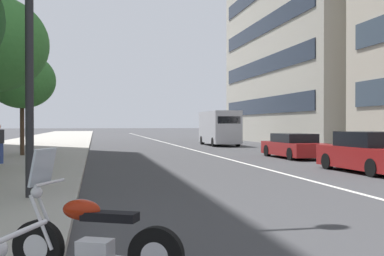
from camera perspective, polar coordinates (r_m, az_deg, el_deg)
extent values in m
cube|color=#A39E93|center=(31.89, -19.86, -2.57)|extent=(160.00, 8.35, 0.15)
cube|color=silver|center=(37.15, -1.47, -2.22)|extent=(110.00, 0.16, 0.01)
cylinder|color=silver|center=(3.24, -19.70, -11.60)|extent=(0.57, 0.25, 0.04)
cylinder|color=black|center=(6.01, -18.00, -13.42)|extent=(0.38, 0.62, 0.63)
cylinder|color=silver|center=(6.01, -18.00, -13.42)|extent=(0.25, 0.34, 0.31)
cylinder|color=black|center=(5.41, -4.35, -15.00)|extent=(0.38, 0.62, 0.63)
cylinder|color=silver|center=(5.41, -4.35, -15.00)|extent=(0.25, 0.34, 0.31)
cube|color=silver|center=(5.68, -11.56, -14.42)|extent=(0.40, 0.46, 0.28)
cube|color=black|center=(5.51, -9.86, -10.44)|extent=(0.48, 0.67, 0.10)
ellipsoid|color=#991E0A|center=(5.65, -13.15, -9.55)|extent=(0.42, 0.52, 0.24)
cylinder|color=silver|center=(5.85, -17.71, -10.75)|extent=(0.18, 0.30, 0.64)
cylinder|color=silver|center=(5.97, -16.99, -10.53)|extent=(0.18, 0.30, 0.64)
cylinder|color=silver|center=(5.79, -16.68, -6.31)|extent=(0.56, 0.29, 0.04)
sphere|color=silver|center=(5.90, -18.19, -7.36)|extent=(0.14, 0.14, 0.14)
cube|color=#B2BCC6|center=(5.83, -17.53, -4.49)|extent=(0.45, 0.30, 0.44)
cube|color=maroon|center=(18.41, 20.46, -3.33)|extent=(4.38, 2.02, 0.79)
cube|color=black|center=(18.33, 20.57, -1.26)|extent=(2.26, 1.77, 0.55)
cylinder|color=black|center=(19.18, 15.99, -3.86)|extent=(0.63, 0.25, 0.62)
cylinder|color=black|center=(20.06, 20.09, -3.68)|extent=(0.63, 0.25, 0.62)
cylinder|color=black|center=(16.79, 20.91, -4.49)|extent=(0.63, 0.25, 0.62)
cube|color=maroon|center=(25.06, 12.05, -2.44)|extent=(4.56, 1.87, 0.67)
cube|color=black|center=(24.94, 12.16, -1.17)|extent=(2.42, 1.67, 0.45)
cylinder|color=black|center=(26.11, 9.07, -2.70)|extent=(0.63, 0.24, 0.62)
cylinder|color=black|center=(26.75, 12.24, -2.63)|extent=(0.63, 0.24, 0.62)
cylinder|color=black|center=(23.38, 11.83, -3.08)|extent=(0.63, 0.24, 0.62)
cylinder|color=black|center=(24.10, 15.27, -2.98)|extent=(0.63, 0.24, 0.62)
cube|color=#B7B7BC|center=(38.90, 3.29, 0.11)|extent=(6.19, 2.21, 2.57)
cube|color=black|center=(35.93, 4.48, 0.98)|extent=(0.06, 1.79, 0.56)
cylinder|color=black|center=(40.74, 1.25, -1.48)|extent=(0.72, 0.27, 0.72)
cylinder|color=black|center=(41.19, 3.88, -1.46)|extent=(0.72, 0.27, 0.72)
cylinder|color=black|center=(36.66, 2.63, -1.70)|extent=(0.72, 0.27, 0.72)
cylinder|color=black|center=(37.15, 5.52, -1.68)|extent=(0.72, 0.27, 0.72)
cylinder|color=#473323|center=(25.94, -19.75, -0.25)|extent=(0.22, 0.22, 2.58)
ellipsoid|color=#387A33|center=(26.03, -19.77, 5.41)|extent=(3.40, 3.40, 2.89)
cube|color=#232D3D|center=(45.18, 8.37, 2.64)|extent=(22.13, 0.08, 1.50)
cube|color=#232D3D|center=(45.47, 8.37, 7.33)|extent=(22.13, 0.08, 1.50)
cube|color=#232D3D|center=(46.06, 8.38, 11.94)|extent=(22.13, 0.08, 1.50)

